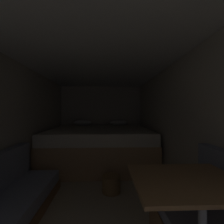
# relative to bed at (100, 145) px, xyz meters

# --- Properties ---
(ground_plane) EXTENTS (7.10, 7.10, 0.00)m
(ground_plane) POSITION_rel_bed_xyz_m (0.00, -1.49, -0.42)
(ground_plane) COLOR beige
(wall_back) EXTENTS (2.56, 0.05, 2.02)m
(wall_back) POSITION_rel_bed_xyz_m (0.00, 1.08, 0.59)
(wall_back) COLOR beige
(wall_back) RESTS_ON ground
(wall_left) EXTENTS (0.05, 5.10, 2.02)m
(wall_left) POSITION_rel_bed_xyz_m (-1.25, -1.49, 0.59)
(wall_left) COLOR beige
(wall_left) RESTS_ON ground
(wall_right) EXTENTS (0.05, 5.10, 2.02)m
(wall_right) POSITION_rel_bed_xyz_m (1.25, -1.49, 0.59)
(wall_right) COLOR beige
(wall_right) RESTS_ON ground
(ceiling_slab) EXTENTS (2.56, 5.10, 0.05)m
(ceiling_slab) POSITION_rel_bed_xyz_m (0.00, -1.49, 1.63)
(ceiling_slab) COLOR white
(ceiling_slab) RESTS_ON wall_left
(bed) EXTENTS (2.34, 2.04, 1.00)m
(bed) POSITION_rel_bed_xyz_m (0.00, 0.00, 0.00)
(bed) COLOR tan
(bed) RESTS_ON ground
(dinette_table) EXTENTS (0.80, 0.62, 0.77)m
(dinette_table) POSITION_rel_bed_xyz_m (0.74, -2.72, 0.25)
(dinette_table) COLOR #9E7247
(dinette_table) RESTS_ON ground
(wicker_basket) EXTENTS (0.28, 0.28, 0.25)m
(wicker_basket) POSITION_rel_bed_xyz_m (0.23, -1.41, -0.29)
(wicker_basket) COLOR olive
(wicker_basket) RESTS_ON ground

